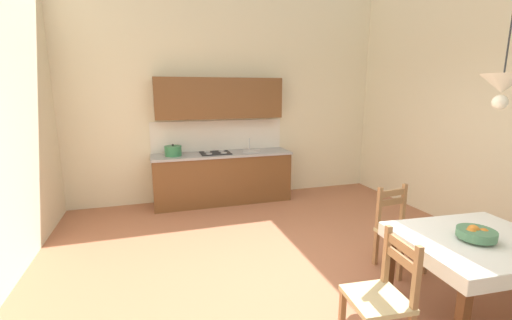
{
  "coord_description": "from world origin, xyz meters",
  "views": [
    {
      "loc": [
        -1.41,
        -2.93,
        1.98
      ],
      "look_at": [
        -0.06,
        1.37,
        1.04
      ],
      "focal_mm": 23.49,
      "sensor_mm": 36.0,
      "label": 1
    }
  ],
  "objects_px": {
    "dining_chair_tv_side": "(382,297)",
    "fruit_bowl": "(476,234)",
    "kitchen_cabinetry": "(221,155)",
    "pendant_lamp": "(503,85)",
    "dining_chair_kitchen_side": "(399,231)",
    "dining_table": "(476,252)"
  },
  "relations": [
    {
      "from": "kitchen_cabinetry",
      "to": "fruit_bowl",
      "type": "bearing_deg",
      "value": -70.52
    },
    {
      "from": "kitchen_cabinetry",
      "to": "dining_chair_kitchen_side",
      "type": "height_order",
      "value": "kitchen_cabinetry"
    },
    {
      "from": "dining_chair_tv_side",
      "to": "kitchen_cabinetry",
      "type": "bearing_deg",
      "value": 96.28
    },
    {
      "from": "dining_table",
      "to": "pendant_lamp",
      "type": "height_order",
      "value": "pendant_lamp"
    },
    {
      "from": "pendant_lamp",
      "to": "kitchen_cabinetry",
      "type": "bearing_deg",
      "value": 109.39
    },
    {
      "from": "dining_chair_kitchen_side",
      "to": "kitchen_cabinetry",
      "type": "bearing_deg",
      "value": 115.85
    },
    {
      "from": "dining_chair_kitchen_side",
      "to": "fruit_bowl",
      "type": "relative_size",
      "value": 3.1
    },
    {
      "from": "kitchen_cabinetry",
      "to": "pendant_lamp",
      "type": "height_order",
      "value": "pendant_lamp"
    },
    {
      "from": "kitchen_cabinetry",
      "to": "pendant_lamp",
      "type": "xyz_separation_m",
      "value": [
        1.37,
        -3.88,
        1.17
      ]
    },
    {
      "from": "fruit_bowl",
      "to": "pendant_lamp",
      "type": "xyz_separation_m",
      "value": [
        0.01,
        -0.04,
        1.21
      ]
    },
    {
      "from": "kitchen_cabinetry",
      "to": "dining_table",
      "type": "xyz_separation_m",
      "value": [
        1.42,
        -3.82,
        -0.23
      ]
    },
    {
      "from": "pendant_lamp",
      "to": "dining_chair_kitchen_side",
      "type": "bearing_deg",
      "value": 87.35
    },
    {
      "from": "fruit_bowl",
      "to": "dining_table",
      "type": "bearing_deg",
      "value": 19.14
    },
    {
      "from": "kitchen_cabinetry",
      "to": "dining_chair_kitchen_side",
      "type": "distance_m",
      "value": 3.26
    },
    {
      "from": "kitchen_cabinetry",
      "to": "fruit_bowl",
      "type": "relative_size",
      "value": 8.13
    },
    {
      "from": "kitchen_cabinetry",
      "to": "dining_chair_tv_side",
      "type": "distance_m",
      "value": 3.93
    },
    {
      "from": "dining_table",
      "to": "dining_chair_kitchen_side",
      "type": "xyz_separation_m",
      "value": [
        -0.01,
        0.91,
        -0.18
      ]
    },
    {
      "from": "pendant_lamp",
      "to": "dining_table",
      "type": "bearing_deg",
      "value": 46.66
    },
    {
      "from": "dining_chair_tv_side",
      "to": "fruit_bowl",
      "type": "bearing_deg",
      "value": 2.71
    },
    {
      "from": "dining_chair_kitchen_side",
      "to": "pendant_lamp",
      "type": "relative_size",
      "value": 1.16
    },
    {
      "from": "kitchen_cabinetry",
      "to": "dining_chair_kitchen_side",
      "type": "bearing_deg",
      "value": -64.15
    },
    {
      "from": "kitchen_cabinetry",
      "to": "dining_chair_tv_side",
      "type": "bearing_deg",
      "value": -83.72
    }
  ]
}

